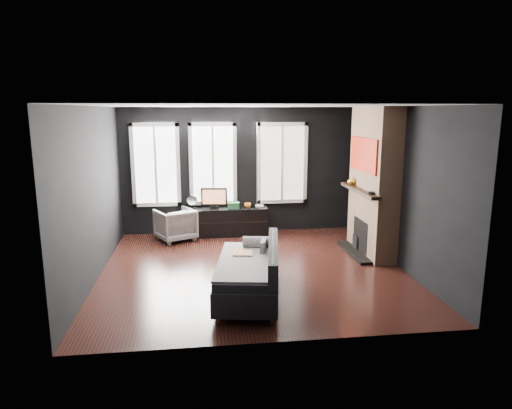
{
  "coord_description": "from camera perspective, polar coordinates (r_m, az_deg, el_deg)",
  "views": [
    {
      "loc": [
        -0.87,
        -7.27,
        2.63
      ],
      "look_at": [
        0.1,
        0.3,
        1.05
      ],
      "focal_mm": 32.0,
      "sensor_mm": 36.0,
      "label": 1
    }
  ],
  "objects": [
    {
      "name": "desk_fan",
      "position": [
        9.69,
        -7.99,
        0.36
      ],
      "size": [
        0.23,
        0.23,
        0.3
      ],
      "primitive_type": null,
      "rotation": [
        0.0,
        0.0,
        -0.09
      ],
      "color": "#9C9C9C",
      "rests_on": "media_console"
    },
    {
      "name": "wall_left",
      "position": [
        7.56,
        -19.63,
        1.26
      ],
      "size": [
        0.02,
        5.0,
        2.7
      ],
      "primitive_type": "cube",
      "color": "black",
      "rests_on": "ground"
    },
    {
      "name": "floor",
      "position": [
        7.78,
        -0.45,
        -8.06
      ],
      "size": [
        5.0,
        5.0,
        0.0
      ],
      "primitive_type": "plane",
      "color": "black",
      "rests_on": "ground"
    },
    {
      "name": "storage_box",
      "position": [
        9.65,
        -2.83,
        -0.1
      ],
      "size": [
        0.25,
        0.17,
        0.13
      ],
      "primitive_type": "cube",
      "rotation": [
        0.0,
        0.0,
        -0.06
      ],
      "color": "#266533",
      "rests_on": "media_console"
    },
    {
      "name": "wall_right",
      "position": [
        8.12,
        17.34,
        2.09
      ],
      "size": [
        0.02,
        5.0,
        2.7
      ],
      "primitive_type": "cube",
      "color": "black",
      "rests_on": "ground"
    },
    {
      "name": "book",
      "position": [
        9.85,
        -0.08,
        0.46
      ],
      "size": [
        0.18,
        0.04,
        0.24
      ],
      "primitive_type": "imported",
      "rotation": [
        0.0,
        0.0,
        -0.1
      ],
      "color": "tan",
      "rests_on": "media_console"
    },
    {
      "name": "fireplace",
      "position": [
        8.59,
        14.48,
        2.75
      ],
      "size": [
        0.7,
        1.62,
        2.7
      ],
      "primitive_type": null,
      "color": "#93724C",
      "rests_on": "floor"
    },
    {
      "name": "stripe_pillow",
      "position": [
        6.89,
        0.91,
        -5.65
      ],
      "size": [
        0.14,
        0.3,
        0.29
      ],
      "primitive_type": "cube",
      "rotation": [
        0.0,
        0.0,
        -0.26
      ],
      "color": "gray",
      "rests_on": "sofa"
    },
    {
      "name": "mug",
      "position": [
        9.69,
        -1.04,
        -0.03
      ],
      "size": [
        0.14,
        0.11,
        0.14
      ],
      "primitive_type": "imported",
      "rotation": [
        0.0,
        0.0,
        -0.04
      ],
      "color": "orange",
      "rests_on": "media_console"
    },
    {
      "name": "monitor",
      "position": [
        9.66,
        -5.26,
        0.98
      ],
      "size": [
        0.57,
        0.18,
        0.5
      ],
      "primitive_type": null,
      "rotation": [
        0.0,
        0.0,
        -0.11
      ],
      "color": "black",
      "rests_on": "media_console"
    },
    {
      "name": "ceiling",
      "position": [
        7.33,
        -0.49,
        12.24
      ],
      "size": [
        5.0,
        5.0,
        0.0
      ],
      "primitive_type": "plane",
      "color": "white",
      "rests_on": "ground"
    },
    {
      "name": "media_console",
      "position": [
        9.81,
        -3.7,
        -2.09
      ],
      "size": [
        1.73,
        0.56,
        0.59
      ],
      "primitive_type": null,
      "rotation": [
        0.0,
        0.0,
        0.01
      ],
      "color": "black",
      "rests_on": "floor"
    },
    {
      "name": "armchair",
      "position": [
        9.51,
        -10.06,
        -2.29
      ],
      "size": [
        0.92,
        0.9,
        0.72
      ],
      "primitive_type": "imported",
      "rotation": [
        0.0,
        0.0,
        -2.68
      ],
      "color": "silver",
      "rests_on": "floor"
    },
    {
      "name": "mantel_clock",
      "position": [
        8.01,
        14.22,
        1.4
      ],
      "size": [
        0.16,
        0.16,
        0.04
      ],
      "primitive_type": "cylinder",
      "rotation": [
        0.0,
        0.0,
        0.42
      ],
      "color": "black",
      "rests_on": "fireplace"
    },
    {
      "name": "windows",
      "position": [
        9.75,
        -4.91,
        10.19
      ],
      "size": [
        4.0,
        0.16,
        1.76
      ],
      "primitive_type": null,
      "color": "white",
      "rests_on": "wall_back"
    },
    {
      "name": "wall_back",
      "position": [
        9.9,
        -2.2,
        4.26
      ],
      "size": [
        5.0,
        0.02,
        2.7
      ],
      "primitive_type": "cube",
      "color": "black",
      "rests_on": "ground"
    },
    {
      "name": "mantel_vase",
      "position": [
        8.92,
        11.91,
        2.95
      ],
      "size": [
        0.2,
        0.21,
        0.17
      ],
      "primitive_type": "imported",
      "rotation": [
        0.0,
        0.0,
        0.23
      ],
      "color": "yellow",
      "rests_on": "fireplace"
    },
    {
      "name": "sofa",
      "position": [
        6.55,
        -0.99,
        -8.23
      ],
      "size": [
        1.23,
        1.99,
        0.8
      ],
      "primitive_type": null,
      "rotation": [
        0.0,
        0.0,
        -0.16
      ],
      "color": "black",
      "rests_on": "floor"
    }
  ]
}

